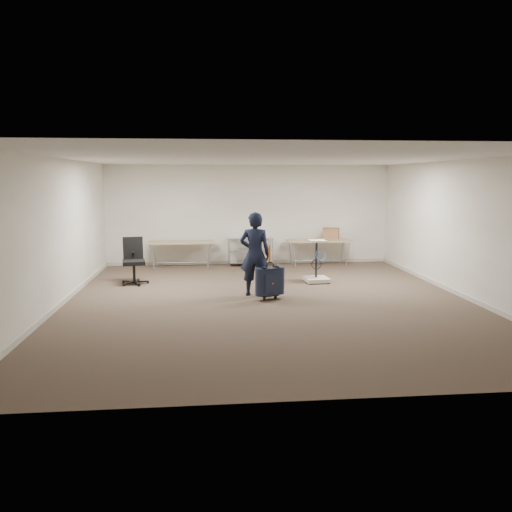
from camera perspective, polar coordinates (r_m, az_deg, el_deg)
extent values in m
plane|color=#46392A|center=(9.95, 1.43, -5.21)|extent=(9.00, 9.00, 0.00)
plane|color=beige|center=(14.17, -0.79, 4.72)|extent=(8.00, 0.00, 8.00)
plane|color=beige|center=(5.32, 7.46, -2.21)|extent=(8.00, 0.00, 8.00)
plane|color=beige|center=(10.04, -21.86, 2.40)|extent=(0.00, 9.00, 9.00)
plane|color=beige|center=(10.95, 22.75, 2.83)|extent=(0.00, 9.00, 9.00)
plane|color=silver|center=(9.67, 1.50, 11.12)|extent=(8.00, 8.00, 0.00)
cube|color=beige|center=(14.32, -0.77, -0.68)|extent=(8.00, 0.02, 0.10)
cube|color=beige|center=(10.26, -21.37, -5.11)|extent=(0.02, 9.00, 0.10)
cube|color=beige|center=(11.15, 22.29, -4.08)|extent=(0.02, 9.00, 0.10)
cube|color=tan|center=(13.66, -8.56, 1.57)|extent=(1.80, 0.75, 0.03)
cylinder|color=#93959B|center=(13.74, -8.50, -0.76)|extent=(1.50, 0.02, 0.02)
cylinder|color=#93959B|center=(13.47, -11.77, -0.19)|extent=(0.13, 0.04, 0.69)
cylinder|color=#93959B|center=(13.39, -5.38, -0.09)|extent=(0.13, 0.04, 0.69)
cylinder|color=#93959B|center=(14.06, -11.51, 0.19)|extent=(0.13, 0.04, 0.69)
cylinder|color=#93959B|center=(13.99, -5.39, 0.29)|extent=(0.13, 0.04, 0.69)
cube|color=tan|center=(13.99, 7.19, 1.77)|extent=(1.80, 0.75, 0.03)
cylinder|color=#93959B|center=(14.06, 7.15, -0.51)|extent=(1.50, 0.02, 0.02)
cylinder|color=#93959B|center=(13.60, 4.36, 0.06)|extent=(0.13, 0.04, 0.69)
cylinder|color=#93959B|center=(13.93, 10.45, 0.15)|extent=(0.13, 0.04, 0.69)
cylinder|color=#93959B|center=(14.18, 3.94, 0.42)|extent=(0.13, 0.04, 0.69)
cylinder|color=#93959B|center=(14.50, 9.80, 0.50)|extent=(0.13, 0.04, 0.69)
cylinder|color=silver|center=(13.72, -3.09, 0.37)|extent=(0.02, 0.02, 0.80)
cylinder|color=silver|center=(13.82, 1.88, 0.44)|extent=(0.02, 0.02, 0.80)
cylinder|color=silver|center=(14.16, -3.17, 0.64)|extent=(0.02, 0.02, 0.80)
cylinder|color=silver|center=(14.26, 1.65, 0.70)|extent=(0.02, 0.02, 0.80)
cube|color=silver|center=(14.03, -0.67, -0.67)|extent=(1.20, 0.45, 0.02)
cube|color=silver|center=(13.97, -0.68, 0.74)|extent=(1.20, 0.45, 0.02)
cube|color=silver|center=(13.93, -0.68, 2.09)|extent=(1.20, 0.45, 0.01)
imported|color=black|center=(10.29, -0.12, 0.22)|extent=(0.72, 0.56, 1.74)
cube|color=black|center=(10.02, 1.60, -2.88)|extent=(0.46, 0.35, 0.55)
cube|color=black|center=(10.10, 1.53, -4.48)|extent=(0.40, 0.27, 0.03)
cylinder|color=black|center=(10.04, 0.94, -4.87)|extent=(0.05, 0.08, 0.07)
cylinder|color=black|center=(10.15, 2.23, -4.72)|extent=(0.05, 0.08, 0.07)
torus|color=black|center=(9.96, 1.60, -1.14)|extent=(0.17, 0.08, 0.17)
cube|color=orange|center=(9.95, 1.55, 0.02)|extent=(0.04, 0.02, 0.42)
cylinder|color=black|center=(11.89, -13.72, -2.90)|extent=(0.65, 0.65, 0.10)
cylinder|color=black|center=(11.84, -13.76, -1.85)|extent=(0.07, 0.07, 0.43)
cube|color=black|center=(11.80, -13.80, -0.71)|extent=(0.58, 0.58, 0.09)
cube|color=black|center=(12.00, -13.88, 0.90)|extent=(0.46, 0.14, 0.52)
cube|color=beige|center=(11.85, 6.94, -2.67)|extent=(0.59, 0.59, 0.09)
cylinder|color=black|center=(11.61, 6.12, -3.12)|extent=(0.07, 0.07, 0.04)
cylinder|color=black|center=(11.82, 6.93, -0.34)|extent=(0.05, 0.05, 0.87)
cube|color=beige|center=(11.71, 7.03, 1.72)|extent=(0.41, 0.36, 0.04)
torus|color=blue|center=(11.68, 7.35, 0.08)|extent=(0.29, 0.14, 0.27)
cube|color=olive|center=(14.11, 8.56, 2.54)|extent=(0.52, 0.46, 0.32)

